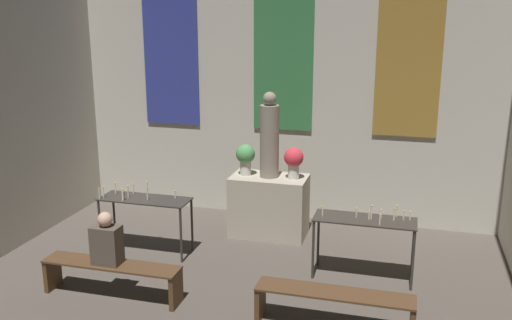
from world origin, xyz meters
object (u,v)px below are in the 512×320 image
at_px(flower_vase_right, 294,160).
at_px(candle_rack_left, 144,205).
at_px(altar, 269,206).
at_px(candle_rack_right, 365,226).
at_px(person_seated, 107,242).
at_px(flower_vase_left, 245,157).
at_px(pew_back_right, 334,302).
at_px(pew_back_left, 112,273).
at_px(statue, 269,138).

xyz_separation_m(flower_vase_right, candle_rack_left, (-2.03, -1.17, -0.54)).
height_order(altar, candle_rack_left, candle_rack_left).
relative_size(altar, candle_rack_right, 0.89).
bearing_deg(candle_rack_left, flower_vase_right, 29.94).
distance_m(candle_rack_right, person_seated, 3.40).
distance_m(flower_vase_left, candle_rack_right, 2.40).
distance_m(candle_rack_left, pew_back_right, 3.39).
height_order(altar, flower_vase_right, flower_vase_right).
bearing_deg(flower_vase_left, candle_rack_right, -29.93).
xyz_separation_m(candle_rack_left, candle_rack_right, (3.26, 0.00, -0.00)).
xyz_separation_m(flower_vase_left, flower_vase_right, (0.79, 0.00, 0.00)).
relative_size(candle_rack_left, candle_rack_right, 1.00).
bearing_deg(candle_rack_left, person_seated, -83.07).
bearing_deg(candle_rack_right, pew_back_right, -98.39).
bearing_deg(pew_back_left, flower_vase_left, 68.35).
xyz_separation_m(statue, flower_vase_right, (0.40, 0.00, -0.33)).
xyz_separation_m(statue, flower_vase_left, (-0.40, 0.00, -0.33)).
xyz_separation_m(altar, flower_vase_left, (-0.40, 0.00, 0.80)).
distance_m(candle_rack_left, candle_rack_right, 3.26).
xyz_separation_m(flower_vase_left, candle_rack_right, (2.03, -1.17, -0.54)).
relative_size(altar, pew_back_left, 0.67).
relative_size(flower_vase_left, person_seated, 0.73).
bearing_deg(statue, pew_back_right, -61.16).
bearing_deg(candle_rack_right, flower_vase_left, 150.07).
bearing_deg(pew_back_right, candle_rack_left, 155.21).
xyz_separation_m(flower_vase_right, person_seated, (-1.86, -2.58, -0.53)).
bearing_deg(statue, candle_rack_left, -144.41).
relative_size(statue, person_seated, 1.99).
relative_size(candle_rack_right, pew_back_left, 0.75).
distance_m(flower_vase_left, pew_back_right, 3.30).
bearing_deg(statue, flower_vase_right, 0.00).
bearing_deg(candle_rack_right, altar, 144.41).
bearing_deg(candle_rack_left, flower_vase_left, 43.37).
height_order(flower_vase_left, candle_rack_left, flower_vase_left).
relative_size(statue, candle_rack_right, 1.00).
distance_m(statue, candle_rack_right, 2.19).
relative_size(altar, candle_rack_left, 0.89).
xyz_separation_m(altar, candle_rack_right, (1.63, -1.17, 0.25)).
distance_m(pew_back_left, pew_back_right, 2.84).
xyz_separation_m(statue, pew_back_left, (-1.42, -2.58, -1.29)).
height_order(statue, pew_back_right, statue).
xyz_separation_m(candle_rack_right, person_seated, (-3.09, -1.41, 0.01)).
bearing_deg(pew_back_right, flower_vase_left, 125.15).
relative_size(candle_rack_left, person_seated, 2.00).
height_order(candle_rack_right, pew_back_left, candle_rack_right).
bearing_deg(pew_back_left, candle_rack_right, 24.88).
xyz_separation_m(statue, pew_back_right, (1.42, -2.58, -1.29)).
relative_size(altar, person_seated, 1.78).
distance_m(flower_vase_left, pew_back_left, 2.94).
distance_m(flower_vase_right, person_seated, 3.22).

